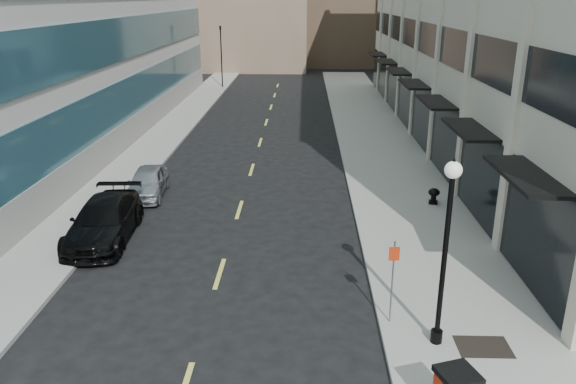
# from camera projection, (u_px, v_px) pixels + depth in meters

# --- Properties ---
(sidewalk_right) EXTENTS (5.00, 80.00, 0.15)m
(sidewalk_right) POSITION_uv_depth(u_px,v_px,m) (391.00, 170.00, 30.09)
(sidewalk_right) COLOR gray
(sidewalk_right) RESTS_ON ground
(sidewalk_left) EXTENTS (3.00, 80.00, 0.15)m
(sidewalk_left) POSITION_uv_depth(u_px,v_px,m) (132.00, 167.00, 30.48)
(sidewalk_left) COLOR gray
(sidewalk_left) RESTS_ON ground
(grate_far) EXTENTS (1.40, 1.00, 0.01)m
(grate_far) POSITION_uv_depth(u_px,v_px,m) (483.00, 347.00, 14.78)
(grate_far) COLOR black
(grate_far) RESTS_ON sidewalk_right
(road_centerline) EXTENTS (0.15, 68.20, 0.01)m
(road_centerline) POSITION_uv_depth(u_px,v_px,m) (246.00, 188.00, 27.49)
(road_centerline) COLOR #D8CC4C
(road_centerline) RESTS_ON ground
(traffic_signal) EXTENTS (0.66, 0.66, 6.98)m
(traffic_signal) POSITION_uv_depth(u_px,v_px,m) (220.00, 30.00, 54.99)
(traffic_signal) COLOR black
(traffic_signal) RESTS_ON ground
(car_black_pickup) EXTENTS (2.46, 5.43, 1.54)m
(car_black_pickup) POSITION_uv_depth(u_px,v_px,m) (104.00, 221.00, 21.42)
(car_black_pickup) COLOR black
(car_black_pickup) RESTS_ON ground
(car_silver_sedan) EXTENTS (1.90, 4.09, 1.36)m
(car_silver_sedan) POSITION_uv_depth(u_px,v_px,m) (148.00, 182.00, 26.16)
(car_silver_sedan) COLOR gray
(car_silver_sedan) RESTS_ON ground
(lamppost) EXTENTS (0.43, 0.43, 5.14)m
(lamppost) POSITION_uv_depth(u_px,v_px,m) (446.00, 238.00, 14.00)
(lamppost) COLOR black
(lamppost) RESTS_ON sidewalk_right
(sign_post) EXTENTS (0.29, 0.07, 2.49)m
(sign_post) POSITION_uv_depth(u_px,v_px,m) (393.00, 271.00, 15.40)
(sign_post) COLOR slate
(sign_post) RESTS_ON sidewalk_right
(urn_planter) EXTENTS (0.51, 0.51, 0.70)m
(urn_planter) POSITION_uv_depth(u_px,v_px,m) (434.00, 194.00, 24.85)
(urn_planter) COLOR black
(urn_planter) RESTS_ON sidewalk_right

